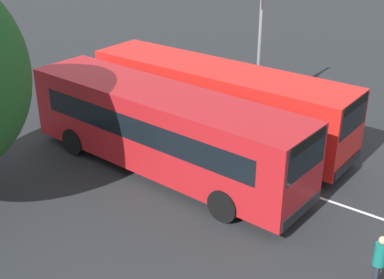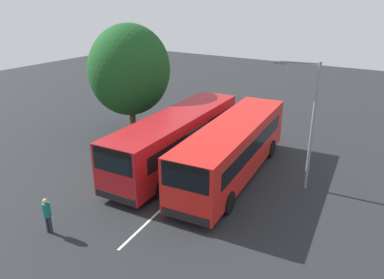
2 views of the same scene
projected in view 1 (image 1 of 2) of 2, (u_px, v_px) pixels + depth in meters
ground_plane at (188, 153)px, 20.49m from camera, size 77.21×77.21×0.00m
bus_far_left at (163, 128)px, 18.40m from camera, size 11.49×3.21×3.09m
bus_center_left at (218, 100)px, 20.91m from camera, size 11.55×3.60×3.09m
pedestrian at (379, 259)px, 12.99m from camera, size 0.38×0.38×1.64m
street_lamp at (258, 30)px, 22.92m from camera, size 0.48×2.20×6.60m
lane_stripe_outer_left at (188, 152)px, 20.49m from camera, size 16.55×1.83×0.01m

